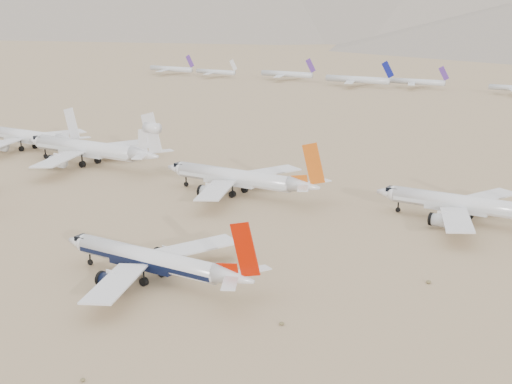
# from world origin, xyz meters

# --- Properties ---
(ground) EXTENTS (7000.00, 7000.00, 0.00)m
(ground) POSITION_xyz_m (0.00, 0.00, 0.00)
(ground) COLOR #8F7953
(ground) RESTS_ON ground
(main_airliner) EXTENTS (41.66, 40.69, 14.70)m
(main_airliner) POSITION_xyz_m (-4.17, 5.02, 4.04)
(main_airliner) COLOR silver
(main_airliner) RESTS_ON ground
(row2_gold_tail) EXTENTS (43.59, 42.63, 15.52)m
(row2_gold_tail) POSITION_xyz_m (33.38, 71.86, 4.34)
(row2_gold_tail) COLOR silver
(row2_gold_tail) RESTS_ON ground
(row2_orange_tail) EXTENTS (46.29, 45.29, 16.51)m
(row2_orange_tail) POSITION_xyz_m (-25.16, 64.68, 4.63)
(row2_orange_tail) COLOR silver
(row2_orange_tail) RESTS_ON ground
(row2_white_trijet) EXTENTS (53.59, 52.37, 18.99)m
(row2_white_trijet) POSITION_xyz_m (-84.39, 70.09, 5.50)
(row2_white_trijet) COLOR silver
(row2_white_trijet) RESTS_ON ground
(row2_white_twin) EXTENTS (46.56, 45.55, 16.64)m
(row2_white_twin) POSITION_xyz_m (-121.91, 76.81, 4.68)
(row2_white_twin) COLOR silver
(row2_white_twin) RESTS_ON ground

